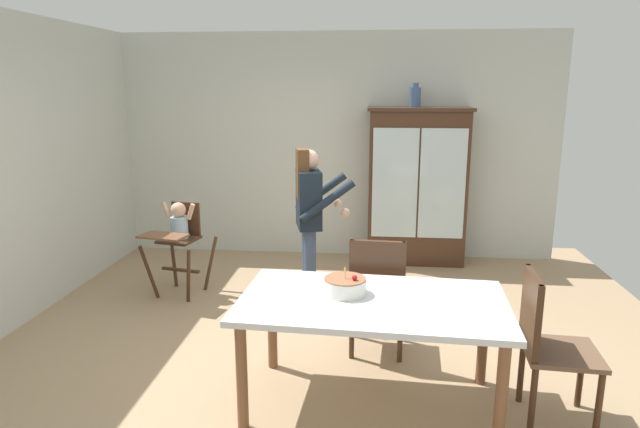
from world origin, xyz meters
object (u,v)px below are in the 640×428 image
(dining_chair_right_end, at_px, (545,338))
(adult_person, at_px, (310,211))
(high_chair_with_toddler, at_px, (179,232))
(ceramic_vase, at_px, (415,97))
(dining_chair_far_side, at_px, (378,288))
(china_cabinet, at_px, (417,186))
(dining_table, at_px, (372,312))
(birthday_cake, at_px, (345,286))

(dining_chair_right_end, bearing_deg, adult_person, 50.67)
(high_chair_with_toddler, bearing_deg, ceramic_vase, 40.70)
(dining_chair_far_side, bearing_deg, dining_chair_right_end, 147.46)
(china_cabinet, height_order, dining_table, china_cabinet)
(china_cabinet, relative_size, adult_person, 1.20)
(adult_person, bearing_deg, dining_chair_far_side, -156.01)
(birthday_cake, bearing_deg, high_chair_with_toddler, 135.17)
(china_cabinet, height_order, dining_chair_right_end, china_cabinet)
(dining_chair_right_end, bearing_deg, china_cabinet, 14.08)
(high_chair_with_toddler, relative_size, dining_chair_right_end, 0.99)
(china_cabinet, bearing_deg, ceramic_vase, 176.53)
(ceramic_vase, bearing_deg, dining_chair_far_side, -99.27)
(birthday_cake, bearing_deg, china_cabinet, 77.46)
(ceramic_vase, xyz_separation_m, dining_table, (-0.44, -3.13, -1.30))
(high_chair_with_toddler, bearing_deg, adult_person, -2.03)
(adult_person, bearing_deg, high_chair_with_toddler, 62.47)
(china_cabinet, xyz_separation_m, adult_person, (-1.08, -1.64, 0.05))
(ceramic_vase, xyz_separation_m, dining_chair_right_end, (0.63, -3.19, -1.40))
(ceramic_vase, relative_size, dining_chair_right_end, 0.28)
(dining_chair_right_end, bearing_deg, birthday_cake, 87.57)
(ceramic_vase, height_order, birthday_cake, ceramic_vase)
(china_cabinet, distance_m, birthday_cake, 3.13)
(high_chair_with_toddler, distance_m, dining_chair_right_end, 3.54)
(high_chair_with_toddler, height_order, dining_chair_far_side, dining_chair_far_side)
(adult_person, relative_size, dining_chair_far_side, 1.59)
(high_chair_with_toddler, bearing_deg, birthday_cake, -33.06)
(china_cabinet, relative_size, ceramic_vase, 6.80)
(high_chair_with_toddler, relative_size, dining_table, 0.54)
(high_chair_with_toddler, bearing_deg, dining_table, -31.56)
(dining_chair_far_side, bearing_deg, ceramic_vase, -95.55)
(ceramic_vase, height_order, dining_table, ceramic_vase)
(dining_chair_far_side, bearing_deg, adult_person, -48.58)
(high_chair_with_toddler, height_order, adult_person, adult_person)
(ceramic_vase, bearing_deg, china_cabinet, -3.47)
(adult_person, distance_m, dining_table, 1.63)
(china_cabinet, xyz_separation_m, birthday_cake, (-0.68, -3.05, -0.13))
(high_chair_with_toddler, xyz_separation_m, dining_chair_far_side, (1.97, -1.13, -0.10))
(ceramic_vase, relative_size, dining_table, 0.15)
(dining_table, relative_size, dining_chair_far_side, 1.82)
(birthday_cake, bearing_deg, dining_chair_right_end, -6.43)
(high_chair_with_toddler, bearing_deg, dining_chair_right_end, -20.36)
(china_cabinet, distance_m, high_chair_with_toddler, 2.77)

